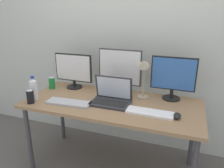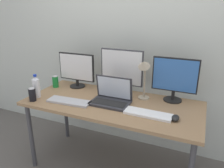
{
  "view_description": "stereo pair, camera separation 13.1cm",
  "coord_description": "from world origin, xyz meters",
  "px_view_note": "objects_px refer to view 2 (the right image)",
  "views": [
    {
      "loc": [
        0.62,
        -1.77,
        1.58
      ],
      "look_at": [
        0.0,
        0.0,
        0.92
      ],
      "focal_mm": 35.0,
      "sensor_mm": 36.0,
      "label": 1
    },
    {
      "loc": [
        0.74,
        -1.72,
        1.58
      ],
      "look_at": [
        0.0,
        0.0,
        0.92
      ],
      "focal_mm": 35.0,
      "sensor_mm": 36.0,
      "label": 2
    }
  ],
  "objects_px": {
    "monitor_center": "(122,70)",
    "soda_can_by_laptop": "(55,82)",
    "keyboard_main": "(69,101)",
    "keyboard_aux": "(148,114)",
    "monitor_left": "(77,69)",
    "soda_can_near_keyboard": "(32,95)",
    "mouse_by_keyboard": "(176,118)",
    "desk_lamp": "(144,72)",
    "work_desk": "(112,108)",
    "monitor_right": "(175,78)",
    "water_bottle": "(36,87)",
    "laptop_silver": "(112,97)"
  },
  "relations": [
    {
      "from": "water_bottle",
      "to": "keyboard_aux",
      "type": "bearing_deg",
      "value": 3.0
    },
    {
      "from": "soda_can_near_keyboard",
      "to": "monitor_center",
      "type": "bearing_deg",
      "value": 37.33
    },
    {
      "from": "monitor_center",
      "to": "keyboard_main",
      "type": "height_order",
      "value": "monitor_center"
    },
    {
      "from": "soda_can_near_keyboard",
      "to": "soda_can_by_laptop",
      "type": "relative_size",
      "value": 1.0
    },
    {
      "from": "keyboard_aux",
      "to": "water_bottle",
      "type": "xyz_separation_m",
      "value": [
        -1.11,
        -0.06,
        0.1
      ]
    },
    {
      "from": "monitor_left",
      "to": "mouse_by_keyboard",
      "type": "bearing_deg",
      "value": -17.6
    },
    {
      "from": "mouse_by_keyboard",
      "to": "water_bottle",
      "type": "distance_m",
      "value": 1.33
    },
    {
      "from": "work_desk",
      "to": "water_bottle",
      "type": "bearing_deg",
      "value": -166.27
    },
    {
      "from": "water_bottle",
      "to": "laptop_silver",
      "type": "bearing_deg",
      "value": 12.71
    },
    {
      "from": "water_bottle",
      "to": "monitor_center",
      "type": "bearing_deg",
      "value": 31.42
    },
    {
      "from": "keyboard_aux",
      "to": "desk_lamp",
      "type": "bearing_deg",
      "value": 115.32
    },
    {
      "from": "monitor_center",
      "to": "soda_can_near_keyboard",
      "type": "distance_m",
      "value": 0.89
    },
    {
      "from": "keyboard_aux",
      "to": "desk_lamp",
      "type": "distance_m",
      "value": 0.41
    },
    {
      "from": "keyboard_main",
      "to": "monitor_right",
      "type": "bearing_deg",
      "value": 22.58
    },
    {
      "from": "soda_can_near_keyboard",
      "to": "soda_can_by_laptop",
      "type": "bearing_deg",
      "value": 94.93
    },
    {
      "from": "monitor_left",
      "to": "monitor_center",
      "type": "height_order",
      "value": "monitor_center"
    },
    {
      "from": "mouse_by_keyboard",
      "to": "desk_lamp",
      "type": "relative_size",
      "value": 0.24
    },
    {
      "from": "work_desk",
      "to": "monitor_left",
      "type": "height_order",
      "value": "monitor_left"
    },
    {
      "from": "keyboard_main",
      "to": "desk_lamp",
      "type": "xyz_separation_m",
      "value": [
        0.61,
        0.33,
        0.27
      ]
    },
    {
      "from": "monitor_right",
      "to": "soda_can_by_laptop",
      "type": "height_order",
      "value": "monitor_right"
    },
    {
      "from": "water_bottle",
      "to": "desk_lamp",
      "type": "bearing_deg",
      "value": 19.1
    },
    {
      "from": "work_desk",
      "to": "water_bottle",
      "type": "xyz_separation_m",
      "value": [
        -0.73,
        -0.18,
        0.17
      ]
    },
    {
      "from": "keyboard_aux",
      "to": "water_bottle",
      "type": "relative_size",
      "value": 1.69
    },
    {
      "from": "keyboard_main",
      "to": "water_bottle",
      "type": "relative_size",
      "value": 1.78
    },
    {
      "from": "laptop_silver",
      "to": "soda_can_by_laptop",
      "type": "bearing_deg",
      "value": 169.2
    },
    {
      "from": "work_desk",
      "to": "soda_can_near_keyboard",
      "type": "xyz_separation_m",
      "value": [
        -0.7,
        -0.27,
        0.13
      ]
    },
    {
      "from": "monitor_center",
      "to": "soda_can_by_laptop",
      "type": "relative_size",
      "value": 3.59
    },
    {
      "from": "keyboard_aux",
      "to": "desk_lamp",
      "type": "xyz_separation_m",
      "value": [
        -0.13,
        0.28,
        0.27
      ]
    },
    {
      "from": "monitor_left",
      "to": "desk_lamp",
      "type": "xyz_separation_m",
      "value": [
        0.77,
        -0.08,
        0.08
      ]
    },
    {
      "from": "monitor_right",
      "to": "keyboard_aux",
      "type": "height_order",
      "value": "monitor_right"
    },
    {
      "from": "laptop_silver",
      "to": "keyboard_main",
      "type": "height_order",
      "value": "laptop_silver"
    },
    {
      "from": "monitor_center",
      "to": "keyboard_main",
      "type": "bearing_deg",
      "value": -129.86
    },
    {
      "from": "laptop_silver",
      "to": "desk_lamp",
      "type": "distance_m",
      "value": 0.38
    },
    {
      "from": "keyboard_main",
      "to": "water_bottle",
      "type": "xyz_separation_m",
      "value": [
        -0.36,
        -0.01,
        0.1
      ]
    },
    {
      "from": "monitor_center",
      "to": "keyboard_main",
      "type": "xyz_separation_m",
      "value": [
        -0.36,
        -0.43,
        -0.23
      ]
    },
    {
      "from": "keyboard_aux",
      "to": "soda_can_by_laptop",
      "type": "relative_size",
      "value": 3.11
    },
    {
      "from": "monitor_left",
      "to": "work_desk",
      "type": "bearing_deg",
      "value": -24.26
    },
    {
      "from": "monitor_left",
      "to": "water_bottle",
      "type": "xyz_separation_m",
      "value": [
        -0.21,
        -0.41,
        -0.1
      ]
    },
    {
      "from": "monitor_right",
      "to": "soda_can_near_keyboard",
      "type": "bearing_deg",
      "value": -156.48
    },
    {
      "from": "soda_can_near_keyboard",
      "to": "desk_lamp",
      "type": "xyz_separation_m",
      "value": [
        0.95,
        0.43,
        0.22
      ]
    },
    {
      "from": "keyboard_main",
      "to": "mouse_by_keyboard",
      "type": "xyz_separation_m",
      "value": [
        0.96,
        0.05,
        0.01
      ]
    },
    {
      "from": "keyboard_main",
      "to": "soda_can_by_laptop",
      "type": "relative_size",
      "value": 3.28
    },
    {
      "from": "keyboard_main",
      "to": "keyboard_aux",
      "type": "xyz_separation_m",
      "value": [
        0.74,
        0.04,
        0.0
      ]
    },
    {
      "from": "monitor_center",
      "to": "soda_can_near_keyboard",
      "type": "bearing_deg",
      "value": -142.67
    },
    {
      "from": "monitor_left",
      "to": "soda_can_near_keyboard",
      "type": "relative_size",
      "value": 3.35
    },
    {
      "from": "keyboard_main",
      "to": "soda_can_by_laptop",
      "type": "height_order",
      "value": "soda_can_by_laptop"
    },
    {
      "from": "soda_can_by_laptop",
      "to": "desk_lamp",
      "type": "bearing_deg",
      "value": 1.89
    },
    {
      "from": "work_desk",
      "to": "soda_can_near_keyboard",
      "type": "bearing_deg",
      "value": -159.16
    },
    {
      "from": "monitor_center",
      "to": "work_desk",
      "type": "bearing_deg",
      "value": -88.16
    },
    {
      "from": "water_bottle",
      "to": "soda_can_near_keyboard",
      "type": "height_order",
      "value": "water_bottle"
    }
  ]
}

